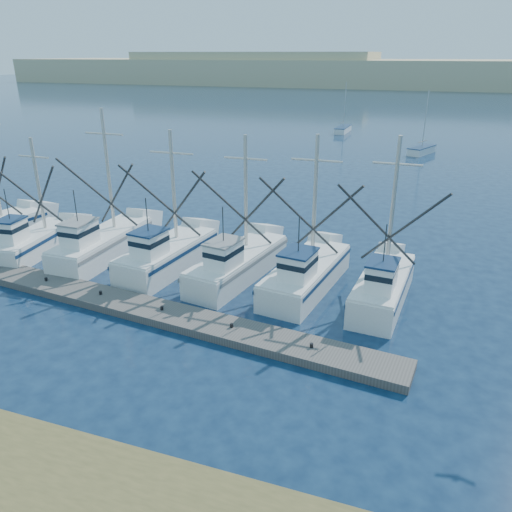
# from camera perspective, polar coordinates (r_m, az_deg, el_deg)

# --- Properties ---
(ground) EXTENTS (500.00, 500.00, 0.00)m
(ground) POSITION_cam_1_polar(r_m,az_deg,el_deg) (20.09, -1.93, -16.10)
(ground) COLOR #0C1D36
(ground) RESTS_ON ground
(floating_dock) EXTENTS (30.82, 5.53, 0.41)m
(floating_dock) POSITION_cam_1_polar(r_m,az_deg,el_deg) (27.62, -15.74, -5.03)
(floating_dock) COLOR #57534E
(floating_dock) RESTS_ON ground
(dune_ridge) EXTENTS (360.00, 60.00, 10.00)m
(dune_ridge) POSITION_cam_1_polar(r_m,az_deg,el_deg) (224.87, 18.80, 19.18)
(dune_ridge) COLOR tan
(dune_ridge) RESTS_ON ground
(trawler_fleet) EXTENTS (30.41, 8.52, 9.75)m
(trawler_fleet) POSITION_cam_1_polar(r_m,az_deg,el_deg) (31.06, -10.73, 0.11)
(trawler_fleet) COLOR white
(trawler_fleet) RESTS_ON ground
(sailboat_near) EXTENTS (3.58, 5.54, 8.10)m
(sailboat_near) POSITION_cam_1_polar(r_m,az_deg,el_deg) (71.19, 18.40, 11.41)
(sailboat_near) COLOR white
(sailboat_near) RESTS_ON ground
(sailboat_far) EXTENTS (1.87, 6.35, 8.10)m
(sailboat_far) POSITION_cam_1_polar(r_m,az_deg,el_deg) (88.23, 9.92, 14.07)
(sailboat_far) COLOR white
(sailboat_far) RESTS_ON ground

